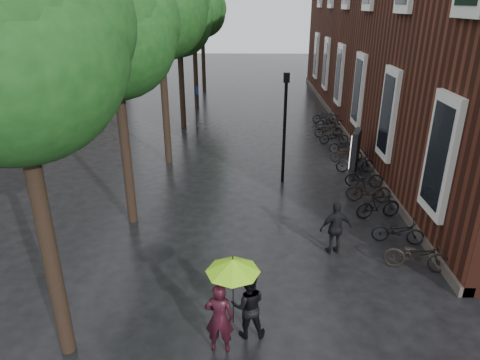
{
  "coord_description": "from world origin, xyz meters",
  "views": [
    {
      "loc": [
        -0.05,
        -6.18,
        7.08
      ],
      "look_at": [
        -0.34,
        6.5,
        1.79
      ],
      "focal_mm": 32.0,
      "sensor_mm": 36.0,
      "label": 1
    }
  ],
  "objects_px": {
    "person_burgundy": "(219,318)",
    "parked_bicycles": "(352,160)",
    "lamp_post": "(285,118)",
    "person_black": "(248,305)",
    "ad_lightbox": "(355,150)",
    "pedestrian_walking": "(336,228)"
  },
  "relations": [
    {
      "from": "person_black",
      "to": "parked_bicycles",
      "type": "height_order",
      "value": "person_black"
    },
    {
      "from": "person_black",
      "to": "parked_bicycles",
      "type": "bearing_deg",
      "value": -117.46
    },
    {
      "from": "person_black",
      "to": "lamp_post",
      "type": "bearing_deg",
      "value": -102.61
    },
    {
      "from": "pedestrian_walking",
      "to": "parked_bicycles",
      "type": "xyz_separation_m",
      "value": [
        2.07,
        7.11,
        -0.39
      ]
    },
    {
      "from": "ad_lightbox",
      "to": "pedestrian_walking",
      "type": "bearing_deg",
      "value": -86.11
    },
    {
      "from": "person_burgundy",
      "to": "lamp_post",
      "type": "xyz_separation_m",
      "value": [
        2.03,
        9.6,
        1.92
      ]
    },
    {
      "from": "person_burgundy",
      "to": "pedestrian_walking",
      "type": "xyz_separation_m",
      "value": [
        3.22,
        4.03,
        -0.02
      ]
    },
    {
      "from": "person_black",
      "to": "ad_lightbox",
      "type": "relative_size",
      "value": 0.88
    },
    {
      "from": "person_black",
      "to": "ad_lightbox",
      "type": "distance_m",
      "value": 11.58
    },
    {
      "from": "person_burgundy",
      "to": "parked_bicycles",
      "type": "xyz_separation_m",
      "value": [
        5.29,
        11.14,
        -0.41
      ]
    },
    {
      "from": "parked_bicycles",
      "to": "lamp_post",
      "type": "bearing_deg",
      "value": -154.6
    },
    {
      "from": "pedestrian_walking",
      "to": "lamp_post",
      "type": "relative_size",
      "value": 0.37
    },
    {
      "from": "ad_lightbox",
      "to": "person_black",
      "type": "bearing_deg",
      "value": -93.31
    },
    {
      "from": "ad_lightbox",
      "to": "lamp_post",
      "type": "height_order",
      "value": "lamp_post"
    },
    {
      "from": "parked_bicycles",
      "to": "ad_lightbox",
      "type": "height_order",
      "value": "ad_lightbox"
    },
    {
      "from": "ad_lightbox",
      "to": "lamp_post",
      "type": "bearing_deg",
      "value": -135.42
    },
    {
      "from": "pedestrian_walking",
      "to": "lamp_post",
      "type": "distance_m",
      "value": 6.01
    },
    {
      "from": "ad_lightbox",
      "to": "parked_bicycles",
      "type": "bearing_deg",
      "value": 151.4
    },
    {
      "from": "person_burgundy",
      "to": "parked_bicycles",
      "type": "relative_size",
      "value": 0.1
    },
    {
      "from": "pedestrian_walking",
      "to": "parked_bicycles",
      "type": "distance_m",
      "value": 7.42
    },
    {
      "from": "person_burgundy",
      "to": "pedestrian_walking",
      "type": "relative_size",
      "value": 1.02
    },
    {
      "from": "pedestrian_walking",
      "to": "lamp_post",
      "type": "xyz_separation_m",
      "value": [
        -1.18,
        5.57,
        1.93
      ]
    }
  ]
}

